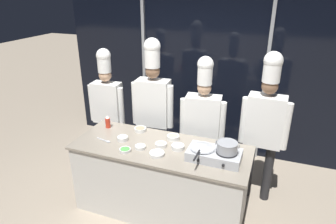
# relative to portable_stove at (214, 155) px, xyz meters

# --- Properties ---
(ground_plane) EXTENTS (24.00, 24.00, 0.00)m
(ground_plane) POSITION_rel_portable_stove_xyz_m (-0.65, 0.05, -0.98)
(ground_plane) COLOR gray
(window_wall_back) EXTENTS (4.78, 0.09, 2.70)m
(window_wall_back) POSITION_rel_portable_stove_xyz_m (-0.65, 1.86, 0.37)
(window_wall_back) COLOR black
(window_wall_back) RESTS_ON ground_plane
(demo_counter) EXTENTS (2.12, 0.83, 0.92)m
(demo_counter) POSITION_rel_portable_stove_xyz_m (-0.65, 0.05, -0.52)
(demo_counter) COLOR beige
(demo_counter) RESTS_ON ground_plane
(portable_stove) EXTENTS (0.58, 0.34, 0.12)m
(portable_stove) POSITION_rel_portable_stove_xyz_m (0.00, 0.00, 0.00)
(portable_stove) COLOR #B2B5BA
(portable_stove) RESTS_ON demo_counter
(frying_pan) EXTENTS (0.28, 0.49, 0.05)m
(frying_pan) POSITION_rel_portable_stove_xyz_m (-0.13, -0.00, 0.09)
(frying_pan) COLOR #ADAFB5
(frying_pan) RESTS_ON portable_stove
(stock_pot) EXTENTS (0.25, 0.23, 0.12)m
(stock_pot) POSITION_rel_portable_stove_xyz_m (0.13, 0.00, 0.12)
(stock_pot) COLOR #93969B
(stock_pot) RESTS_ON portable_stove
(squeeze_bottle_chili) EXTENTS (0.07, 0.07, 0.18)m
(squeeze_bottle_chili) POSITION_rel_portable_stove_xyz_m (-1.51, 0.28, 0.03)
(squeeze_bottle_chili) COLOR red
(squeeze_bottle_chili) RESTS_ON demo_counter
(prep_bowl_ginger) EXTENTS (0.15, 0.15, 0.06)m
(prep_bowl_ginger) POSITION_rel_portable_stove_xyz_m (-0.58, 0.27, -0.03)
(prep_bowl_ginger) COLOR white
(prep_bowl_ginger) RESTS_ON demo_counter
(prep_bowl_chicken) EXTENTS (0.17, 0.17, 0.04)m
(prep_bowl_chicken) POSITION_rel_portable_stove_xyz_m (-0.62, -0.14, -0.04)
(prep_bowl_chicken) COLOR white
(prep_bowl_chicken) RESTS_ON demo_counter
(prep_bowl_shrimp) EXTENTS (0.14, 0.14, 0.05)m
(prep_bowl_shrimp) POSITION_rel_portable_stove_xyz_m (-0.65, 0.06, -0.03)
(prep_bowl_shrimp) COLOR white
(prep_bowl_shrimp) RESTS_ON demo_counter
(prep_bowl_onion) EXTENTS (0.15, 0.15, 0.06)m
(prep_bowl_onion) POSITION_rel_portable_stove_xyz_m (-0.44, 0.07, -0.03)
(prep_bowl_onion) COLOR white
(prep_bowl_onion) RESTS_ON demo_counter
(prep_bowl_bean_sprouts) EXTENTS (0.13, 0.13, 0.04)m
(prep_bowl_bean_sprouts) POSITION_rel_portable_stove_xyz_m (-0.86, -0.07, -0.04)
(prep_bowl_bean_sprouts) COLOR white
(prep_bowl_bean_sprouts) RESTS_ON demo_counter
(prep_bowl_scallions) EXTENTS (0.13, 0.13, 0.04)m
(prep_bowl_scallions) POSITION_rel_portable_stove_xyz_m (-1.00, -0.20, -0.04)
(prep_bowl_scallions) COLOR white
(prep_bowl_scallions) RESTS_ON demo_counter
(prep_bowl_noodles) EXTENTS (0.14, 0.14, 0.05)m
(prep_bowl_noodles) POSITION_rel_portable_stove_xyz_m (-1.15, 0.03, -0.03)
(prep_bowl_noodles) COLOR white
(prep_bowl_noodles) RESTS_ON demo_counter
(prep_bowl_mushrooms) EXTENTS (0.16, 0.16, 0.05)m
(prep_bowl_mushrooms) POSITION_rel_portable_stove_xyz_m (-1.06, 0.34, -0.03)
(prep_bowl_mushrooms) COLOR white
(prep_bowl_mushrooms) RESTS_ON demo_counter
(serving_spoon_slotted) EXTENTS (0.22, 0.08, 0.02)m
(serving_spoon_slotted) POSITION_rel_portable_stove_xyz_m (-1.33, -0.07, -0.05)
(serving_spoon_slotted) COLOR #B2B5BA
(serving_spoon_slotted) RESTS_ON demo_counter
(chef_head) EXTENTS (0.56, 0.25, 1.88)m
(chef_head) POSITION_rel_portable_stove_xyz_m (-1.80, 0.76, 0.10)
(chef_head) COLOR #4C4C51
(chef_head) RESTS_ON ground_plane
(chef_sous) EXTENTS (0.60, 0.27, 2.06)m
(chef_sous) POSITION_rel_portable_stove_xyz_m (-1.05, 0.77, 0.20)
(chef_sous) COLOR #2D3856
(chef_sous) RESTS_ON ground_plane
(chef_line) EXTENTS (0.60, 0.29, 1.89)m
(chef_line) POSITION_rel_portable_stove_xyz_m (-0.32, 0.73, 0.08)
(chef_line) COLOR #232326
(chef_line) RESTS_ON ground_plane
(chef_pastry) EXTENTS (0.59, 0.25, 2.00)m
(chef_pastry) POSITION_rel_portable_stove_xyz_m (0.46, 0.74, 0.18)
(chef_pastry) COLOR #232326
(chef_pastry) RESTS_ON ground_plane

